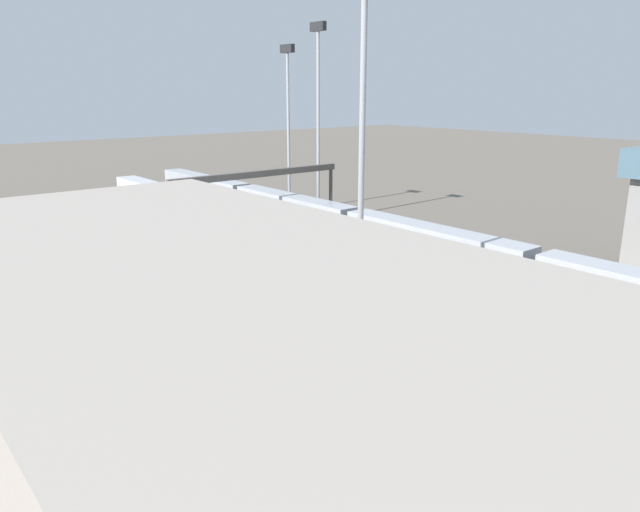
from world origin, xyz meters
TOP-DOWN VIEW (x-y plane):
  - ground_plane at (0.00, 0.00)m, footprint 400.00×400.00m
  - track_bed_0 at (0.00, -10.00)m, footprint 140.00×2.80m
  - track_bed_1 at (0.00, -5.00)m, footprint 140.00×2.80m
  - track_bed_2 at (0.00, 0.00)m, footprint 140.00×2.80m
  - track_bed_3 at (0.00, 5.00)m, footprint 140.00×2.80m
  - track_bed_4 at (0.00, 10.00)m, footprint 140.00×2.80m
  - train_on_track_4 at (-4.70, 10.00)m, footprint 119.80×3.00m
  - train_on_track_1 at (1.00, -5.00)m, footprint 119.80×3.00m
  - train_on_track_2 at (-3.66, 0.00)m, footprint 95.60×3.06m
  - train_on_track_3 at (-2.44, 5.00)m, footprint 119.80×3.06m
  - light_mast_0 at (28.92, -12.49)m, footprint 2.80×0.70m
  - light_mast_1 at (-6.79, 12.55)m, footprint 2.80×0.70m
  - light_mast_2 at (37.17, -13.31)m, footprint 2.80×0.70m
  - signal_gantry at (25.64, 0.00)m, footprint 0.70×25.00m
  - maintenance_shed at (-23.32, 32.65)m, footprint 38.17×15.91m

SIDE VIEW (x-z plane):
  - ground_plane at x=0.00m, z-range 0.00..0.00m
  - track_bed_0 at x=0.00m, z-range 0.00..0.12m
  - track_bed_1 at x=0.00m, z-range 0.00..0.12m
  - track_bed_2 at x=0.00m, z-range 0.00..0.12m
  - track_bed_3 at x=0.00m, z-range 0.00..0.12m
  - track_bed_4 at x=0.00m, z-range 0.00..0.12m
  - train_on_track_2 at x=-3.66m, z-range 0.10..3.90m
  - train_on_track_4 at x=-4.70m, z-range 0.12..3.92m
  - train_on_track_3 at x=-2.44m, z-range 0.11..5.11m
  - train_on_track_1 at x=1.00m, z-range 0.12..5.12m
  - maintenance_shed at x=-23.32m, z-range 0.00..13.37m
  - signal_gantry at x=25.64m, z-range 3.02..11.82m
  - light_mast_2 at x=37.17m, z-range 3.64..28.85m
  - light_mast_1 at x=-6.79m, z-range 3.67..29.60m
  - light_mast_0 at x=28.92m, z-range 3.75..31.39m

